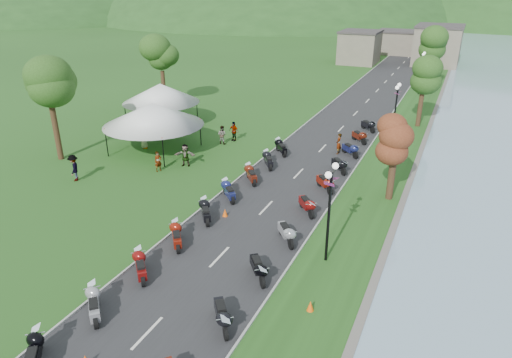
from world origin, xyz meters
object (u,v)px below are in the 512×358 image
at_px(pedestrian_a, 159,171).
at_px(pedestrian_b, 222,144).
at_px(pedestrian_c, 76,180).
at_px(vendor_tent_main, 154,127).

relative_size(pedestrian_a, pedestrian_b, 0.95).
bearing_deg(pedestrian_c, pedestrian_b, 118.12).
relative_size(pedestrian_a, pedestrian_c, 0.81).
bearing_deg(pedestrian_a, vendor_tent_main, 65.64).
bearing_deg(vendor_tent_main, pedestrian_a, -51.72).
bearing_deg(vendor_tent_main, pedestrian_c, -101.39).
relative_size(vendor_tent_main, pedestrian_a, 3.52).
distance_m(pedestrian_a, pedestrian_b, 7.51).
xyz_separation_m(vendor_tent_main, pedestrian_a, (2.84, -3.60, -2.00)).
distance_m(vendor_tent_main, pedestrian_a, 5.00).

